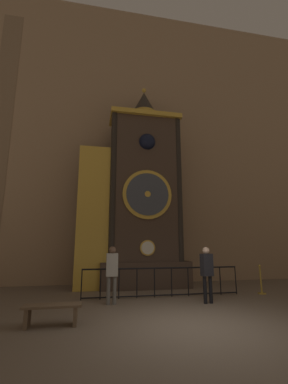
% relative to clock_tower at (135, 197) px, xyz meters
% --- Properties ---
extents(ground_plane, '(28.00, 28.00, 0.00)m').
position_rel_clock_tower_xyz_m(ground_plane, '(0.52, -5.32, -3.72)').
color(ground_plane, brown).
extents(cathedral_back_wall, '(24.00, 0.32, 14.56)m').
position_rel_clock_tower_xyz_m(cathedral_back_wall, '(0.44, 1.31, 3.55)').
color(cathedral_back_wall, '#997A5B').
rests_on(cathedral_back_wall, ground_plane).
extents(clock_tower, '(4.64, 1.81, 9.08)m').
position_rel_clock_tower_xyz_m(clock_tower, '(0.00, 0.00, 0.00)').
color(clock_tower, '#423328').
rests_on(clock_tower, ground_plane).
extents(railing_fence, '(5.38, 0.05, 0.95)m').
position_rel_clock_tower_xyz_m(railing_fence, '(0.65, -2.12, -3.19)').
color(railing_fence, black).
rests_on(railing_fence, ground_plane).
extents(visitor_near, '(0.34, 0.22, 1.65)m').
position_rel_clock_tower_xyz_m(visitor_near, '(-1.13, -2.89, -2.73)').
color(visitor_near, '#58554F').
rests_on(visitor_near, ground_plane).
extents(visitor_far, '(0.37, 0.28, 1.63)m').
position_rel_clock_tower_xyz_m(visitor_far, '(1.71, -3.29, -2.74)').
color(visitor_far, black).
rests_on(visitor_far, ground_plane).
extents(stanchion_post, '(0.28, 0.28, 1.00)m').
position_rel_clock_tower_xyz_m(stanchion_post, '(4.22, -2.27, -3.40)').
color(stanchion_post, '#B28E33').
rests_on(stanchion_post, ground_plane).
extents(visitor_bench, '(1.23, 0.40, 0.44)m').
position_rel_clock_tower_xyz_m(visitor_bench, '(-2.52, -4.68, -3.41)').
color(visitor_bench, brown).
rests_on(visitor_bench, ground_plane).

